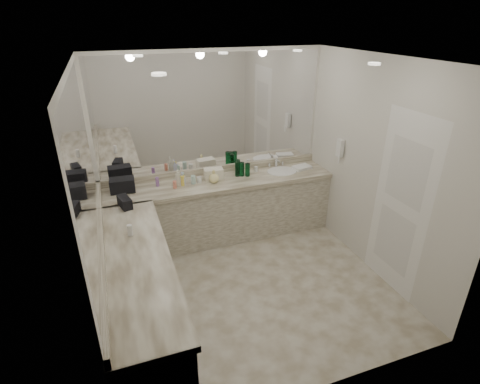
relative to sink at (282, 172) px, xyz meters
name	(u,v)px	position (x,y,z in m)	size (l,w,h in m)	color
floor	(251,285)	(-0.95, -1.20, -0.90)	(3.20, 3.20, 0.00)	#BEB7A3
ceiling	(254,60)	(-0.95, -1.20, 1.71)	(3.20, 3.20, 0.00)	white
wall_back	(213,146)	(-0.95, 0.30, 0.41)	(3.20, 0.02, 2.60)	beige
wall_left	(94,212)	(-2.55, -1.20, 0.41)	(0.02, 3.00, 2.60)	beige
wall_right	(376,169)	(0.65, -1.20, 0.41)	(0.02, 3.00, 2.60)	beige
vanity_back_base	(221,211)	(-0.95, 0.00, -0.48)	(3.20, 0.60, 0.84)	beige
vanity_back_top	(220,182)	(-0.95, -0.01, -0.03)	(3.20, 0.64, 0.06)	beige
vanity_left_base	(141,299)	(-2.25, -1.50, -0.48)	(0.60, 2.40, 0.84)	beige
vanity_left_top	(136,261)	(-2.24, -1.50, -0.03)	(0.64, 2.42, 0.06)	beige
backsplash_back	(214,170)	(-0.95, 0.28, 0.05)	(3.20, 0.04, 0.10)	beige
backsplash_left	(102,243)	(-2.53, -1.20, 0.05)	(0.04, 3.00, 0.10)	beige
mirror_back	(212,113)	(-0.95, 0.29, 0.88)	(3.12, 0.01, 1.55)	white
mirror_left	(86,165)	(-2.54, -1.20, 0.88)	(0.01, 2.92, 1.55)	white
sink	(282,172)	(0.00, 0.00, 0.00)	(0.44, 0.44, 0.03)	white
faucet	(276,162)	(0.00, 0.21, 0.07)	(0.24, 0.16, 0.14)	silver
wall_phone	(340,148)	(0.61, -0.50, 0.46)	(0.06, 0.10, 0.24)	white
door	(400,206)	(0.64, -1.70, 0.16)	(0.02, 0.82, 2.10)	white
black_toiletry_bag	(122,186)	(-2.24, 0.06, 0.09)	(0.31, 0.19, 0.18)	black
black_bag_spill	(125,202)	(-2.25, -0.38, 0.07)	(0.11, 0.24, 0.13)	black
cream_cosmetic_case	(214,174)	(-1.02, 0.08, 0.08)	(0.26, 0.16, 0.15)	#ECE5CB
hand_towel	(302,167)	(0.33, 0.00, 0.03)	(0.26, 0.17, 0.04)	white
lotion_left	(130,231)	(-2.25, -1.07, 0.07)	(0.05, 0.05, 0.12)	white
soap_bottle_a	(178,177)	(-1.52, 0.03, 0.12)	(0.09, 0.09, 0.22)	beige
soap_bottle_b	(182,179)	(-1.47, 0.03, 0.09)	(0.08, 0.08, 0.17)	silver
soap_bottle_c	(214,176)	(-1.05, -0.04, 0.10)	(0.14, 0.14, 0.18)	#EFE093
green_bottle_0	(238,169)	(-0.67, 0.07, 0.11)	(0.07, 0.07, 0.21)	#0A5727
green_bottle_1	(248,170)	(-0.54, 0.02, 0.10)	(0.07, 0.07, 0.19)	#0A5727
green_bottle_2	(238,167)	(-0.63, 0.16, 0.11)	(0.06, 0.06, 0.21)	#0A5727
green_bottle_3	(242,169)	(-0.61, 0.05, 0.11)	(0.07, 0.07, 0.20)	#0A5727
amenity_bottle_0	(199,180)	(-1.24, 0.03, 0.04)	(0.06, 0.06, 0.08)	white
amenity_bottle_1	(175,185)	(-1.59, -0.05, 0.06)	(0.05, 0.05, 0.10)	#E57F66
amenity_bottle_2	(183,181)	(-1.47, 0.01, 0.07)	(0.06, 0.06, 0.14)	#F2D84C
amenity_bottle_3	(157,182)	(-1.79, 0.10, 0.07)	(0.05, 0.05, 0.13)	#9966B2
amenity_bottle_4	(193,180)	(-1.32, 0.01, 0.06)	(0.06, 0.06, 0.12)	silver
amenity_bottle_5	(256,169)	(-0.36, 0.13, 0.04)	(0.05, 0.05, 0.08)	white
amenity_bottle_6	(193,181)	(-1.33, 0.02, 0.04)	(0.05, 0.05, 0.06)	silver
amenity_bottle_7	(183,177)	(-1.44, 0.15, 0.07)	(0.04, 0.04, 0.13)	silver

